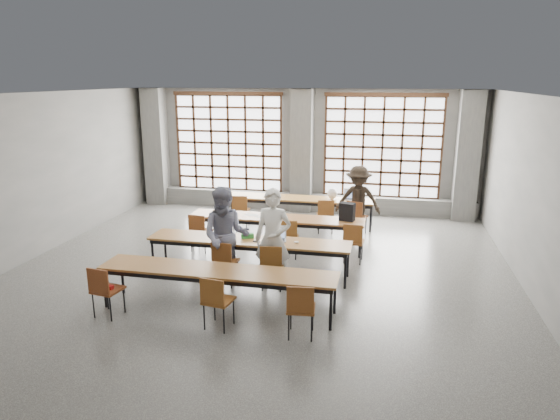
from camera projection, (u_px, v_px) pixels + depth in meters
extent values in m
plane|color=#464644|center=(256.00, 278.00, 9.78)|extent=(11.00, 11.00, 0.00)
plane|color=silver|center=(253.00, 95.00, 8.87)|extent=(11.00, 11.00, 0.00)
plane|color=#5F5F5C|center=(303.00, 150.00, 14.52)|extent=(10.00, 0.00, 10.00)
plane|color=#5F5F5C|center=(83.00, 333.00, 4.13)|extent=(10.00, 0.00, 10.00)
plane|color=#5F5F5C|center=(22.00, 179.00, 10.34)|extent=(0.00, 11.00, 11.00)
plane|color=#5F5F5C|center=(544.00, 204.00, 8.31)|extent=(0.00, 11.00, 11.00)
cube|color=#52524F|center=(156.00, 147.00, 15.17)|extent=(0.60, 0.55, 3.50)
cube|color=#52524F|center=(302.00, 151.00, 14.26)|extent=(0.60, 0.55, 3.50)
cube|color=#52524F|center=(467.00, 157.00, 13.34)|extent=(0.60, 0.55, 3.50)
cube|color=white|center=(229.00, 143.00, 14.92)|extent=(3.20, 0.02, 2.80)
cube|color=black|center=(228.00, 143.00, 14.84)|extent=(3.20, 0.05, 2.80)
cube|color=black|center=(230.00, 191.00, 15.22)|extent=(3.32, 0.07, 0.10)
cube|color=black|center=(227.00, 93.00, 14.47)|extent=(3.32, 0.07, 0.10)
cube|color=white|center=(382.00, 147.00, 14.00)|extent=(3.20, 0.02, 2.80)
cube|color=black|center=(382.00, 148.00, 13.93)|extent=(3.20, 0.05, 2.80)
cube|color=black|center=(380.00, 198.00, 14.30)|extent=(3.32, 0.07, 0.10)
cube|color=black|center=(385.00, 94.00, 13.56)|extent=(3.32, 0.07, 0.10)
cube|color=#52524F|center=(302.00, 202.00, 14.72)|extent=(9.80, 0.35, 0.50)
cube|color=brown|center=(298.00, 198.00, 13.15)|extent=(4.00, 0.70, 0.04)
cube|color=black|center=(298.00, 201.00, 13.16)|extent=(3.90, 0.64, 0.08)
cylinder|color=black|center=(225.00, 211.00, 13.36)|extent=(0.05, 0.05, 0.69)
cylinder|color=black|center=(232.00, 205.00, 13.91)|extent=(0.05, 0.05, 0.69)
cylinder|color=black|center=(371.00, 219.00, 12.58)|extent=(0.05, 0.05, 0.69)
cylinder|color=black|center=(371.00, 213.00, 13.13)|extent=(0.05, 0.05, 0.69)
cube|color=brown|center=(276.00, 218.00, 11.33)|extent=(4.00, 0.70, 0.04)
cube|color=black|center=(276.00, 220.00, 11.35)|extent=(3.90, 0.64, 0.08)
cylinder|color=black|center=(193.00, 232.00, 11.54)|extent=(0.05, 0.05, 0.69)
cylinder|color=black|center=(202.00, 225.00, 12.09)|extent=(0.05, 0.05, 0.69)
cylinder|color=black|center=(360.00, 243.00, 10.76)|extent=(0.05, 0.05, 0.69)
cylinder|color=black|center=(361.00, 235.00, 11.31)|extent=(0.05, 0.05, 0.69)
cube|color=brown|center=(249.00, 240.00, 9.76)|extent=(4.00, 0.70, 0.04)
cube|color=black|center=(249.00, 243.00, 9.78)|extent=(3.90, 0.64, 0.08)
cylinder|color=black|center=(153.00, 256.00, 9.97)|extent=(0.05, 0.05, 0.69)
cylinder|color=black|center=(165.00, 247.00, 10.52)|extent=(0.05, 0.05, 0.69)
cylinder|color=black|center=(345.00, 271.00, 9.19)|extent=(0.05, 0.05, 0.69)
cylinder|color=black|center=(348.00, 260.00, 9.74)|extent=(0.05, 0.05, 0.69)
cube|color=brown|center=(217.00, 271.00, 8.23)|extent=(4.00, 0.70, 0.04)
cube|color=black|center=(218.00, 274.00, 8.25)|extent=(3.90, 0.64, 0.08)
cylinder|color=black|center=(105.00, 288.00, 8.44)|extent=(0.05, 0.05, 0.69)
cylinder|color=black|center=(122.00, 275.00, 8.99)|extent=(0.05, 0.05, 0.69)
cylinder|color=black|center=(331.00, 310.00, 7.66)|extent=(0.05, 0.05, 0.69)
cylinder|color=black|center=(335.00, 294.00, 8.21)|extent=(0.05, 0.05, 0.69)
cube|color=brown|center=(241.00, 210.00, 12.98)|extent=(0.46, 0.46, 0.04)
cube|color=brown|center=(239.00, 204.00, 12.73)|extent=(0.40, 0.07, 0.40)
cylinder|color=black|center=(241.00, 219.00, 13.04)|extent=(0.02, 0.02, 0.45)
cube|color=brown|center=(325.00, 215.00, 12.53)|extent=(0.49, 0.49, 0.04)
cube|color=brown|center=(326.00, 208.00, 12.28)|extent=(0.40, 0.10, 0.40)
cylinder|color=black|center=(325.00, 224.00, 12.59)|extent=(0.02, 0.02, 0.45)
cube|color=maroon|center=(357.00, 217.00, 12.37)|extent=(0.53, 0.53, 0.04)
cube|color=maroon|center=(355.00, 210.00, 12.14)|extent=(0.39, 0.15, 0.40)
cylinder|color=black|center=(357.00, 226.00, 12.43)|extent=(0.02, 0.02, 0.45)
cube|color=brown|center=(201.00, 231.00, 11.20)|extent=(0.47, 0.47, 0.04)
cube|color=brown|center=(197.00, 224.00, 10.96)|extent=(0.40, 0.08, 0.40)
cylinder|color=black|center=(202.00, 241.00, 11.26)|extent=(0.02, 0.02, 0.45)
cube|color=brown|center=(289.00, 237.00, 10.80)|extent=(0.46, 0.46, 0.04)
cube|color=brown|center=(288.00, 230.00, 10.55)|extent=(0.40, 0.07, 0.40)
cylinder|color=black|center=(288.00, 247.00, 10.85)|extent=(0.02, 0.02, 0.45)
cube|color=brown|center=(354.00, 242.00, 10.51)|extent=(0.44, 0.44, 0.04)
cube|color=brown|center=(353.00, 234.00, 10.27)|extent=(0.40, 0.05, 0.40)
cylinder|color=black|center=(353.00, 252.00, 10.57)|extent=(0.02, 0.02, 0.45)
cube|color=brown|center=(226.00, 262.00, 9.37)|extent=(0.45, 0.45, 0.04)
cube|color=brown|center=(221.00, 254.00, 9.12)|extent=(0.40, 0.06, 0.40)
cylinder|color=black|center=(226.00, 273.00, 9.43)|extent=(0.02, 0.02, 0.45)
cube|color=brown|center=(272.00, 265.00, 9.19)|extent=(0.45, 0.45, 0.04)
cube|color=brown|center=(271.00, 257.00, 8.93)|extent=(0.40, 0.06, 0.40)
cylinder|color=black|center=(273.00, 277.00, 9.24)|extent=(0.02, 0.02, 0.45)
cube|color=maroon|center=(108.00, 290.00, 8.13)|extent=(0.48, 0.48, 0.04)
cube|color=maroon|center=(98.00, 281.00, 7.89)|extent=(0.40, 0.09, 0.40)
cylinder|color=black|center=(109.00, 302.00, 8.18)|extent=(0.02, 0.02, 0.45)
cube|color=brown|center=(219.00, 300.00, 7.74)|extent=(0.48, 0.48, 0.04)
cube|color=brown|center=(212.00, 292.00, 7.50)|extent=(0.40, 0.09, 0.40)
cylinder|color=black|center=(219.00, 314.00, 7.80)|extent=(0.02, 0.02, 0.45)
cube|color=brown|center=(301.00, 308.00, 7.47)|extent=(0.46, 0.46, 0.04)
cube|color=brown|center=(300.00, 300.00, 7.22)|extent=(0.40, 0.07, 0.40)
cylinder|color=black|center=(301.00, 322.00, 7.53)|extent=(0.02, 0.02, 0.45)
imported|color=white|center=(273.00, 239.00, 9.11)|extent=(0.71, 0.49, 1.88)
imported|color=#181D4A|center=(226.00, 236.00, 9.29)|extent=(1.02, 0.85, 1.87)
imported|color=black|center=(358.00, 200.00, 12.31)|extent=(1.14, 0.69, 1.72)
cube|color=#B1B2B6|center=(277.00, 240.00, 9.69)|extent=(0.40, 0.32, 0.02)
cube|color=black|center=(277.00, 240.00, 9.67)|extent=(0.33, 0.23, 0.00)
cube|color=#B1B2B6|center=(277.00, 232.00, 9.79)|extent=(0.37, 0.14, 0.26)
cube|color=#92B7FC|center=(277.00, 233.00, 9.79)|extent=(0.31, 0.11, 0.21)
cube|color=silver|center=(349.00, 199.00, 12.91)|extent=(0.39, 0.30, 0.02)
cube|color=black|center=(349.00, 199.00, 12.90)|extent=(0.32, 0.22, 0.00)
cube|color=silver|center=(351.00, 194.00, 13.01)|extent=(0.37, 0.11, 0.26)
cube|color=#8AACEE|center=(351.00, 195.00, 13.01)|extent=(0.31, 0.09, 0.21)
ellipsoid|color=white|center=(296.00, 242.00, 9.54)|extent=(0.12, 0.10, 0.04)
cube|color=#2A8133|center=(248.00, 236.00, 9.83)|extent=(0.27, 0.18, 0.09)
cube|color=black|center=(256.00, 241.00, 9.62)|extent=(0.13, 0.07, 0.01)
cube|color=white|center=(251.00, 215.00, 11.49)|extent=(0.30, 0.22, 0.00)
cube|color=white|center=(263.00, 217.00, 11.34)|extent=(0.30, 0.21, 0.00)
cube|color=silver|center=(280.00, 217.00, 11.30)|extent=(0.31, 0.22, 0.00)
cube|color=black|center=(347.00, 212.00, 11.00)|extent=(0.36, 0.28, 0.40)
ellipsoid|color=white|center=(332.00, 194.00, 12.97)|extent=(0.32, 0.29, 0.29)
cube|color=#AA1715|center=(107.00, 287.00, 8.11)|extent=(0.21, 0.11, 0.06)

